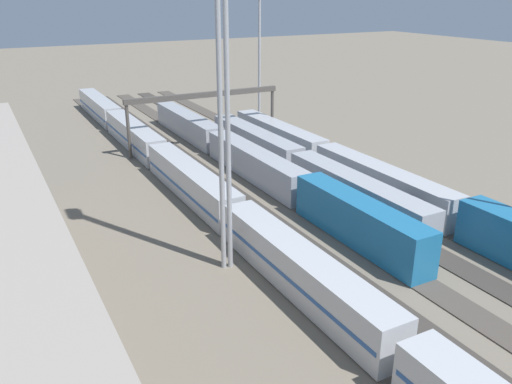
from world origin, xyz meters
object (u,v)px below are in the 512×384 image
object	(u,v)px
train_on_track_2	(249,160)
train_on_track_4	(191,182)
train_on_track_0	(369,176)
signal_gantry	(204,101)
train_on_track_1	(298,164)
light_mast_0	(259,39)
light_mast_3	(218,31)
light_mast_1	(226,31)

from	to	relation	value
train_on_track_2	train_on_track_4	distance (m)	10.80
train_on_track_0	signal_gantry	distance (m)	29.95
train_on_track_4	train_on_track_1	bearing A→B (deg)	-91.05
train_on_track_2	light_mast_0	distance (m)	27.62
light_mast_3	train_on_track_2	bearing A→B (deg)	-32.64
light_mast_3	train_on_track_1	bearing A→B (deg)	-47.63
light_mast_3	train_on_track_0	bearing A→B (deg)	-69.82
train_on_track_4	light_mast_3	size ratio (longest dim) A/B	3.62
train_on_track_1	signal_gantry	distance (m)	20.71
train_on_track_2	light_mast_0	world-z (taller)	light_mast_0
light_mast_1	light_mast_3	world-z (taller)	light_mast_3
light_mast_3	light_mast_0	bearing A→B (deg)	-32.18
light_mast_1	light_mast_3	xyz separation A→B (m)	(0.15, 0.58, 0.04)
light_mast_1	signal_gantry	bearing A→B (deg)	-19.78
train_on_track_1	train_on_track_4	distance (m)	15.00
train_on_track_0	light_mast_0	xyz separation A→B (m)	(33.13, -2.59, 13.73)
light_mast_3	signal_gantry	xyz separation A→B (m)	(36.45, -13.74, -13.10)
light_mast_1	light_mast_3	distance (m)	0.60
train_on_track_4	light_mast_3	bearing A→B (deg)	167.85
train_on_track_1	light_mast_0	size ratio (longest dim) A/B	1.93
train_on_track_2	train_on_track_4	bearing A→B (deg)	112.20
signal_gantry	train_on_track_4	bearing A→B (deg)	152.34
train_on_track_0	train_on_track_1	distance (m)	9.75
train_on_track_4	light_mast_1	xyz separation A→B (m)	(-17.52, 3.16, 18.48)
train_on_track_1	light_mast_1	world-z (taller)	light_mast_1
train_on_track_2	light_mast_1	bearing A→B (deg)	148.65
train_on_track_0	train_on_track_2	xyz separation A→B (m)	(12.73, 10.00, 0.01)
train_on_track_0	train_on_track_1	size ratio (longest dim) A/B	1.41
signal_gantry	train_on_track_0	bearing A→B (deg)	-160.17
train_on_track_1	light_mast_3	size ratio (longest dim) A/B	1.43
train_on_track_0	light_mast_1	world-z (taller)	light_mast_1
light_mast_0	signal_gantry	size ratio (longest dim) A/B	0.98
train_on_track_2	signal_gantry	xyz separation A→B (m)	(15.00, 0.00, 5.31)
train_on_track_4	light_mast_0	distance (m)	36.07
light_mast_3	light_mast_1	bearing A→B (deg)	-104.34
train_on_track_0	light_mast_3	distance (m)	31.29
train_on_track_4	signal_gantry	xyz separation A→B (m)	(19.08, -10.00, 5.42)
light_mast_0	signal_gantry	bearing A→B (deg)	113.22
train_on_track_4	light_mast_0	size ratio (longest dim) A/B	4.89
light_mast_1	train_on_track_2	bearing A→B (deg)	-31.35
train_on_track_2	signal_gantry	world-z (taller)	signal_gantry
train_on_track_1	train_on_track_4	bearing A→B (deg)	88.95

